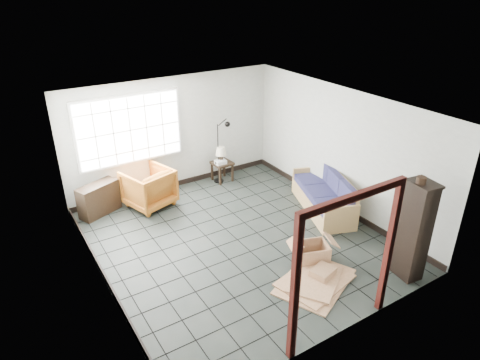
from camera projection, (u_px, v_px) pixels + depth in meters
ground at (237, 240)px, 8.16m from camera, size 5.50×5.50×0.00m
room_shell at (236, 158)px, 7.44m from camera, size 5.02×5.52×2.61m
window_panel at (130, 130)px, 9.03m from camera, size 2.32×0.08×1.52m
doorway_trim at (348, 250)px, 5.50m from camera, size 1.80×0.08×2.20m
futon_sofa at (326, 197)px, 9.08m from camera, size 1.35×2.06×0.85m
armchair at (148, 186)px, 9.18m from camera, size 1.11×1.07×0.93m
side_table at (222, 165)px, 10.32m from camera, size 0.47×0.47×0.49m
table_lamp at (221, 152)px, 10.13m from camera, size 0.29×0.29×0.40m
projector at (220, 162)px, 10.17m from camera, size 0.26×0.20×0.09m
floor_lamp at (223, 149)px, 10.11m from camera, size 0.45×0.28×1.56m
console_shelf at (99, 199)px, 8.92m from camera, size 0.93×0.65×0.68m
tall_shelf at (415, 230)px, 6.83m from camera, size 0.43×0.52×1.73m
pot at (421, 180)px, 6.41m from camera, size 0.18×0.18×0.11m
open_box at (312, 253)px, 7.47m from camera, size 0.94×0.67×0.48m
cardboard_pile at (316, 279)px, 7.02m from camera, size 1.59×1.40×0.19m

